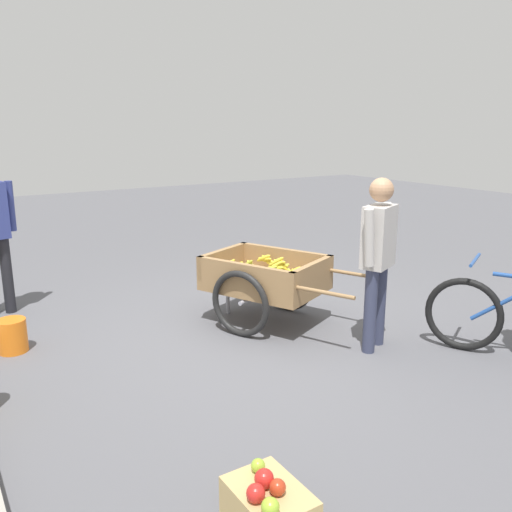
{
  "coord_description": "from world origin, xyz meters",
  "views": [
    {
      "loc": [
        -3.98,
        2.47,
        1.95
      ],
      "look_at": [
        0.1,
        -0.14,
        0.75
      ],
      "focal_mm": 37.4,
      "sensor_mm": 36.0,
      "label": 1
    }
  ],
  "objects_px": {
    "fruit_cart": "(266,281)",
    "apple_crate": "(269,507)",
    "vendor_person": "(378,250)",
    "dog": "(264,261)",
    "plastic_bucket": "(12,336)"
  },
  "relations": [
    {
      "from": "fruit_cart",
      "to": "apple_crate",
      "type": "relative_size",
      "value": 4.13
    },
    {
      "from": "vendor_person",
      "to": "dog",
      "type": "relative_size",
      "value": 2.53
    },
    {
      "from": "fruit_cart",
      "to": "dog",
      "type": "bearing_deg",
      "value": -32.92
    },
    {
      "from": "plastic_bucket",
      "to": "apple_crate",
      "type": "distance_m",
      "value": 3.06
    },
    {
      "from": "vendor_person",
      "to": "apple_crate",
      "type": "height_order",
      "value": "vendor_person"
    },
    {
      "from": "dog",
      "to": "plastic_bucket",
      "type": "bearing_deg",
      "value": 101.06
    },
    {
      "from": "vendor_person",
      "to": "plastic_bucket",
      "type": "distance_m",
      "value": 3.28
    },
    {
      "from": "vendor_person",
      "to": "plastic_bucket",
      "type": "relative_size",
      "value": 5.12
    },
    {
      "from": "fruit_cart",
      "to": "vendor_person",
      "type": "bearing_deg",
      "value": -155.89
    },
    {
      "from": "dog",
      "to": "plastic_bucket",
      "type": "xyz_separation_m",
      "value": [
        -0.6,
        3.05,
        -0.12
      ]
    },
    {
      "from": "fruit_cart",
      "to": "dog",
      "type": "distance_m",
      "value": 1.44
    },
    {
      "from": "fruit_cart",
      "to": "plastic_bucket",
      "type": "distance_m",
      "value": 2.37
    },
    {
      "from": "vendor_person",
      "to": "dog",
      "type": "bearing_deg",
      "value": -7.83
    },
    {
      "from": "plastic_bucket",
      "to": "fruit_cart",
      "type": "bearing_deg",
      "value": -104.83
    },
    {
      "from": "plastic_bucket",
      "to": "apple_crate",
      "type": "bearing_deg",
      "value": -166.48
    }
  ]
}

